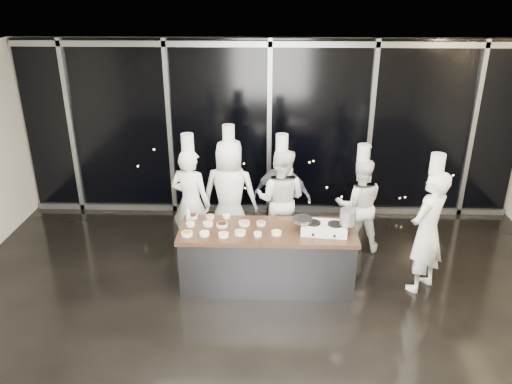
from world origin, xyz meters
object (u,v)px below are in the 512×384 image
(stock_pot, at_px, (348,217))
(chef_right, at_px, (359,204))
(stove, at_px, (324,228))
(chef_center, at_px, (281,199))
(demo_counter, at_px, (267,257))
(chef_side, at_px, (427,231))
(chef_far_left, at_px, (191,202))
(guest, at_px, (282,197))
(frying_pan, at_px, (302,219))
(chef_left, at_px, (230,193))

(stock_pot, height_order, chef_right, chef_right)
(stove, distance_m, chef_center, 1.31)
(chef_center, bearing_deg, demo_counter, 94.49)
(chef_side, bearing_deg, stock_pot, -38.78)
(chef_far_left, distance_m, guest, 1.51)
(chef_right, bearing_deg, stock_pot, 71.71)
(frying_pan, xyz_separation_m, chef_left, (-1.09, 1.21, -0.14))
(frying_pan, distance_m, chef_side, 1.74)
(stock_pot, bearing_deg, stove, 174.93)
(demo_counter, relative_size, chef_far_left, 1.23)
(demo_counter, bearing_deg, chef_far_left, 144.32)
(chef_far_left, xyz_separation_m, chef_side, (3.40, -0.87, 0.01))
(stove, relative_size, chef_center, 0.34)
(chef_right, bearing_deg, stove, 58.81)
(stock_pot, bearing_deg, chef_center, 126.25)
(chef_right, relative_size, chef_side, 0.88)
(demo_counter, bearing_deg, stock_pot, -4.39)
(chef_center, height_order, chef_right, chef_center)
(stove, bearing_deg, chef_right, 66.20)
(chef_far_left, distance_m, chef_right, 2.67)
(frying_pan, relative_size, guest, 0.31)
(chef_far_left, bearing_deg, stove, 173.11)
(demo_counter, bearing_deg, frying_pan, -1.32)
(guest, distance_m, chef_right, 1.24)
(stock_pot, bearing_deg, chef_side, 3.85)
(chef_far_left, bearing_deg, chef_side, -176.33)
(stock_pot, distance_m, guest, 1.70)
(frying_pan, bearing_deg, chef_center, 109.40)
(stock_pot, distance_m, chef_center, 1.52)
(stock_pot, bearing_deg, guest, 121.00)
(stove, height_order, chef_side, chef_side)
(chef_center, bearing_deg, chef_right, -165.37)
(frying_pan, height_order, chef_side, chef_side)
(chef_left, xyz_separation_m, chef_center, (0.82, -0.07, -0.06))
(chef_far_left, xyz_separation_m, chef_right, (2.66, 0.26, -0.12))
(chef_left, distance_m, chef_right, 2.08)
(chef_right, bearing_deg, chef_left, -3.38)
(stock_pot, bearing_deg, chef_far_left, 157.49)
(demo_counter, xyz_separation_m, chef_far_left, (-1.20, 0.87, 0.45))
(demo_counter, distance_m, guest, 1.41)
(chef_left, bearing_deg, frying_pan, 139.65)
(chef_far_left, relative_size, guest, 1.24)
(demo_counter, height_order, chef_left, chef_left)
(stock_pot, xyz_separation_m, chef_right, (0.37, 1.20, -0.36))
(chef_far_left, relative_size, chef_center, 1.04)
(stove, distance_m, chef_left, 1.88)
(frying_pan, bearing_deg, chef_far_left, 158.43)
(stove, xyz_separation_m, chef_side, (1.42, 0.05, -0.05))
(frying_pan, relative_size, chef_far_left, 0.25)
(frying_pan, relative_size, chef_center, 0.25)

